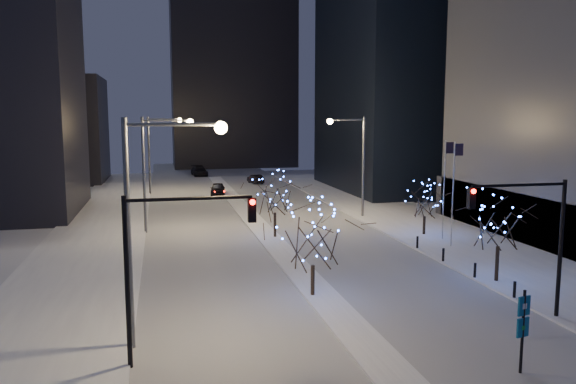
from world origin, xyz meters
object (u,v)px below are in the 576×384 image
object	(u,v)px
street_lamp_w_far	(157,144)
holiday_tree_median_near	(313,235)
street_lamp_w_near	(153,200)
car_far	(199,171)
wayfinding_sign	(523,323)
traffic_signal_west	(167,250)
holiday_tree_median_far	(275,194)
car_near	(218,189)
traffic_signal_east	(534,226)
street_lamp_east	(355,153)
car_mid	(255,179)
holiday_tree_plaza_far	(425,201)
holiday_tree_plaza_near	(499,222)
street_lamp_w_mid	(156,158)

from	to	relation	value
street_lamp_w_far	holiday_tree_median_near	xyz separation A→B (m)	(8.44, -45.06, -2.95)
street_lamp_w_near	car_far	distance (m)	72.18
street_lamp_w_far	wayfinding_sign	distance (m)	57.81
traffic_signal_west	wayfinding_sign	world-z (taller)	traffic_signal_west
traffic_signal_west	holiday_tree_median_far	distance (m)	24.12
car_near	car_far	size ratio (longest dim) A/B	0.80
traffic_signal_east	street_lamp_east	bearing A→B (deg)	87.74
car_mid	holiday_tree_median_far	xyz separation A→B (m)	(-4.80, -38.32, 3.07)
street_lamp_w_far	holiday_tree_median_near	size ratio (longest dim) A/B	1.83
car_near	car_mid	world-z (taller)	car_near
traffic_signal_east	holiday_tree_median_near	size ratio (longest dim) A/B	1.28
street_lamp_w_near	holiday_tree_plaza_far	distance (m)	28.97
wayfinding_sign	car_near	bearing A→B (deg)	83.22
holiday_tree_median_near	holiday_tree_plaza_far	size ratio (longest dim) A/B	1.25
car_mid	wayfinding_sign	world-z (taller)	wayfinding_sign
holiday_tree_plaza_far	holiday_tree_plaza_near	bearing A→B (deg)	-98.07
car_near	car_far	distance (m)	24.27
street_lamp_w_near	car_far	world-z (taller)	street_lamp_w_near
street_lamp_w_mid	street_lamp_east	xyz separation A→B (m)	(19.02, 3.00, -0.05)
street_lamp_w_mid	car_near	size ratio (longest dim) A/B	2.20
traffic_signal_east	street_lamp_w_mid	bearing A→B (deg)	124.51
traffic_signal_west	holiday_tree_median_near	distance (m)	10.62
street_lamp_w_near	holiday_tree_median_far	xyz separation A→B (m)	(9.44, 20.37, -2.76)
street_lamp_east	car_mid	world-z (taller)	street_lamp_east
street_lamp_w_near	holiday_tree_median_far	bearing A→B (deg)	65.14
holiday_tree_median_far	holiday_tree_plaza_far	world-z (taller)	holiday_tree_median_far
street_lamp_w_far	street_lamp_east	world-z (taller)	same
holiday_tree_plaza_far	wayfinding_sign	bearing A→B (deg)	-108.11
street_lamp_w_far	car_mid	bearing A→B (deg)	31.40
street_lamp_w_mid	traffic_signal_east	world-z (taller)	street_lamp_w_mid
holiday_tree_median_near	holiday_tree_median_far	xyz separation A→B (m)	(1.00, 15.43, 0.19)
street_lamp_w_near	holiday_tree_plaza_far	xyz separation A→B (m)	(21.95, 18.57, -3.55)
traffic_signal_east	wayfinding_sign	world-z (taller)	traffic_signal_east
traffic_signal_east	holiday_tree_median_far	size ratio (longest dim) A/B	1.27
holiday_tree_plaza_far	wayfinding_sign	world-z (taller)	holiday_tree_plaza_far
holiday_tree_plaza_far	street_lamp_w_near	bearing A→B (deg)	-139.77
holiday_tree_plaza_far	car_far	bearing A→B (deg)	106.00
car_mid	holiday_tree_plaza_far	world-z (taller)	holiday_tree_plaza_far
street_lamp_w_far	street_lamp_w_mid	bearing A→B (deg)	-90.00
street_lamp_east	holiday_tree_plaza_near	world-z (taller)	street_lamp_east
street_lamp_w_mid	street_lamp_w_far	size ratio (longest dim) A/B	1.00
street_lamp_east	traffic_signal_west	bearing A→B (deg)	-121.69
street_lamp_east	traffic_signal_west	size ratio (longest dim) A/B	1.43
car_mid	car_far	world-z (taller)	car_far
street_lamp_w_far	car_mid	world-z (taller)	street_lamp_w_far
traffic_signal_east	holiday_tree_plaza_far	world-z (taller)	traffic_signal_east
street_lamp_w_far	holiday_tree_plaza_far	xyz separation A→B (m)	(21.95, -31.43, -3.55)
street_lamp_east	holiday_tree_plaza_far	size ratio (longest dim) A/B	2.30
street_lamp_w_mid	traffic_signal_west	size ratio (longest dim) A/B	1.43
traffic_signal_east	car_near	distance (m)	49.66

